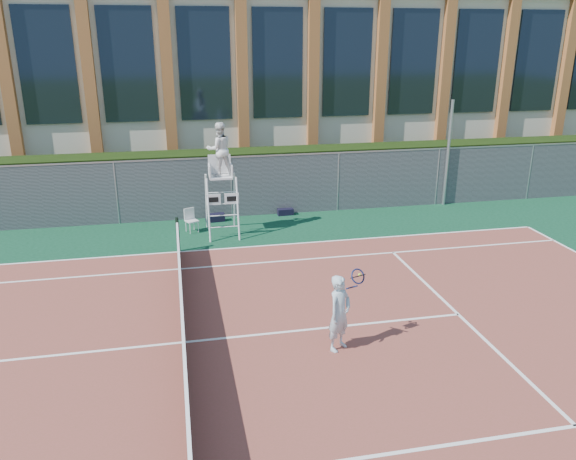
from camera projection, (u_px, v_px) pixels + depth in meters
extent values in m
plane|color=#233814|center=(184.00, 344.00, 12.06)|extent=(120.00, 120.00, 0.00)
cube|color=#0B341E|center=(183.00, 322.00, 12.99)|extent=(36.00, 20.00, 0.01)
cube|color=brown|center=(184.00, 343.00, 12.06)|extent=(23.77, 10.97, 0.02)
cylinder|color=black|center=(178.00, 235.00, 17.07)|extent=(0.10, 0.10, 1.10)
cube|color=black|center=(183.00, 325.00, 11.91)|extent=(0.03, 11.00, 0.86)
cube|color=white|center=(182.00, 305.00, 11.76)|extent=(0.06, 11.20, 0.07)
cube|color=black|center=(175.00, 182.00, 20.97)|extent=(40.00, 1.40, 2.20)
cube|color=beige|center=(169.00, 86.00, 27.44)|extent=(44.00, 10.00, 8.00)
cylinder|color=#9EA0A5|center=(448.00, 154.00, 21.42)|extent=(0.12, 0.12, 4.06)
cylinder|color=white|center=(209.00, 211.00, 17.94)|extent=(0.06, 0.56, 2.04)
cylinder|color=white|center=(238.00, 209.00, 18.11)|extent=(0.06, 0.56, 2.04)
cylinder|color=white|center=(206.00, 202.00, 18.91)|extent=(0.06, 0.56, 2.04)
cylinder|color=white|center=(234.00, 201.00, 19.08)|extent=(0.06, 0.56, 2.04)
cube|color=white|center=(221.00, 177.00, 18.20)|extent=(0.73, 0.63, 0.06)
cube|color=white|center=(219.00, 164.00, 18.35)|extent=(0.73, 0.05, 0.63)
cube|color=white|center=(213.00, 200.00, 17.96)|extent=(0.46, 0.03, 0.36)
cube|color=white|center=(232.00, 199.00, 18.07)|extent=(0.46, 0.03, 0.36)
imported|color=white|center=(219.00, 149.00, 17.95)|extent=(0.95, 0.80, 1.73)
cube|color=silver|center=(192.00, 221.00, 18.84)|extent=(0.49, 0.49, 0.04)
cube|color=silver|center=(189.00, 214.00, 18.90)|extent=(0.35, 0.19, 0.40)
cylinder|color=silver|center=(190.00, 229.00, 18.71)|extent=(0.03, 0.03, 0.37)
cylinder|color=silver|center=(198.00, 227.00, 18.88)|extent=(0.03, 0.03, 0.37)
cylinder|color=silver|center=(186.00, 226.00, 18.94)|extent=(0.03, 0.03, 0.37)
cylinder|color=silver|center=(194.00, 225.00, 19.10)|extent=(0.03, 0.03, 0.37)
cube|color=black|center=(215.00, 218.00, 19.99)|extent=(0.69, 0.33, 0.28)
cube|color=black|center=(285.00, 212.00, 20.74)|extent=(0.59, 0.27, 0.23)
imported|color=silver|center=(340.00, 313.00, 11.56)|extent=(0.72, 0.68, 1.65)
torus|color=#141E4B|center=(358.00, 276.00, 11.62)|extent=(0.38, 0.30, 0.30)
sphere|color=#CCE533|center=(360.00, 275.00, 11.82)|extent=(0.07, 0.07, 0.07)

